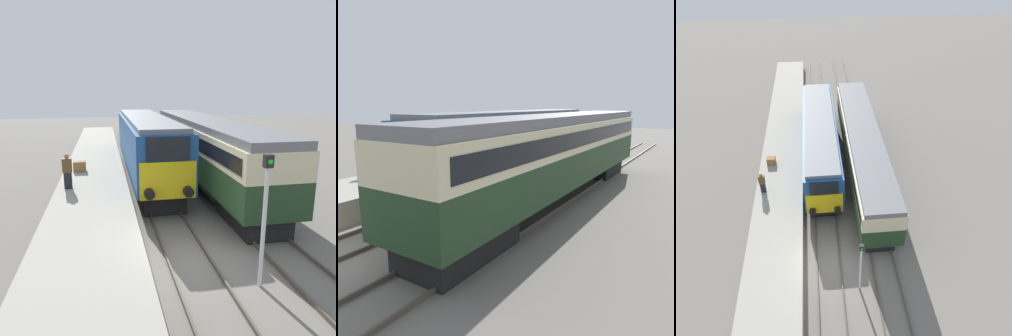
{
  "view_description": "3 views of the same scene",
  "coord_description": "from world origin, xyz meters",
  "views": [
    {
      "loc": [
        -2.61,
        -9.4,
        5.66
      ],
      "look_at": [
        0.0,
        3.95,
        2.38
      ],
      "focal_mm": 35.0,
      "sensor_mm": 36.0,
      "label": 1
    },
    {
      "loc": [
        9.29,
        -4.06,
        4.39
      ],
      "look_at": [
        1.7,
        7.95,
        1.6
      ],
      "focal_mm": 35.0,
      "sensor_mm": 36.0,
      "label": 2
    },
    {
      "loc": [
        -0.23,
        -12.02,
        17.45
      ],
      "look_at": [
        1.7,
        7.95,
        1.6
      ],
      "focal_mm": 35.0,
      "sensor_mm": 36.0,
      "label": 3
    }
  ],
  "objects": [
    {
      "name": "platform_left",
      "position": [
        -3.3,
        8.0,
        0.48
      ],
      "size": [
        3.5,
        50.0,
        0.96
      ],
      "color": "#9E998C",
      "rests_on": "ground_plane"
    },
    {
      "name": "rails_near_track",
      "position": [
        0.0,
        5.0,
        0.07
      ],
      "size": [
        1.51,
        60.0,
        0.14
      ],
      "color": "#4C4238",
      "rests_on": "ground_plane"
    },
    {
      "name": "rails_far_track",
      "position": [
        3.4,
        5.0,
        0.07
      ],
      "size": [
        1.5,
        60.0,
        0.14
      ],
      "color": "#4C4238",
      "rests_on": "ground_plane"
    },
    {
      "name": "locomotive",
      "position": [
        0.0,
        11.26,
        2.24
      ],
      "size": [
        2.7,
        15.14,
        4.01
      ],
      "color": "black",
      "rests_on": "ground_plane"
    },
    {
      "name": "passenger_carriage",
      "position": [
        3.4,
        9.6,
        2.38
      ],
      "size": [
        2.75,
        18.03,
        3.92
      ],
      "color": "black",
      "rests_on": "ground_plane"
    },
    {
      "name": "person_on_platform",
      "position": [
        -4.44,
        6.51,
        1.81
      ],
      "size": [
        0.44,
        0.26,
        1.71
      ],
      "color": "black",
      "rests_on": "platform_left"
    },
    {
      "name": "luggage_crate",
      "position": [
        -4.12,
        9.9,
        1.26
      ],
      "size": [
        0.7,
        0.56,
        0.6
      ],
      "color": "olive",
      "rests_on": "platform_left"
    }
  ]
}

